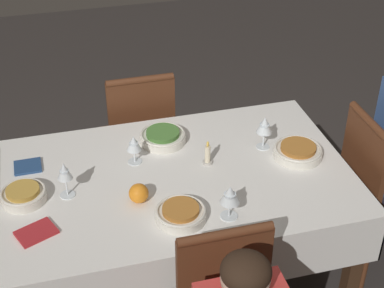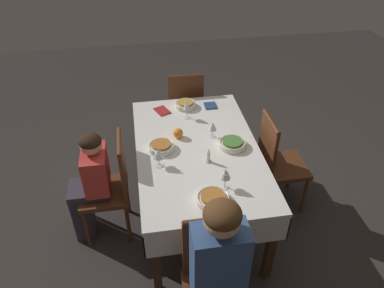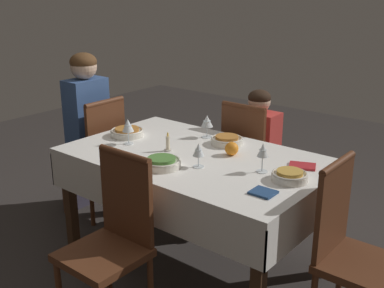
# 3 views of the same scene
# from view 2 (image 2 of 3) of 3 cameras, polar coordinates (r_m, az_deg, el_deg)

# --- Properties ---
(ground_plane) EXTENTS (8.00, 8.00, 0.00)m
(ground_plane) POSITION_cam_2_polar(r_m,az_deg,el_deg) (3.42, 0.74, -10.40)
(ground_plane) COLOR #332D2B
(dining_table) EXTENTS (1.55, 0.95, 0.73)m
(dining_table) POSITION_cam_2_polar(r_m,az_deg,el_deg) (2.98, 0.84, -1.91)
(dining_table) COLOR white
(dining_table) RESTS_ON ground_plane
(chair_east) EXTENTS (0.38, 0.38, 0.92)m
(chair_east) POSITION_cam_2_polar(r_m,az_deg,el_deg) (2.42, 3.29, -19.67)
(chair_east) COLOR #562D19
(chair_east) RESTS_ON ground_plane
(chair_south) EXTENTS (0.38, 0.38, 0.92)m
(chair_south) POSITION_cam_2_polar(r_m,az_deg,el_deg) (3.02, -12.12, -6.00)
(chair_south) COLOR #562D19
(chair_south) RESTS_ON ground_plane
(chair_west) EXTENTS (0.38, 0.38, 0.92)m
(chair_west) POSITION_cam_2_polar(r_m,az_deg,el_deg) (3.87, -1.13, 5.57)
(chair_west) COLOR #562D19
(chair_west) RESTS_ON ground_plane
(chair_north) EXTENTS (0.38, 0.38, 0.92)m
(chair_north) POSITION_cam_2_polar(r_m,az_deg,el_deg) (3.25, 12.83, -2.43)
(chair_north) COLOR #562D19
(chair_north) RESTS_ON ground_plane
(person_adult_denim) EXTENTS (0.34, 0.30, 1.24)m
(person_adult_denim) POSITION_cam_2_polar(r_m,az_deg,el_deg) (2.18, 4.31, -19.96)
(person_adult_denim) COLOR #383342
(person_adult_denim) RESTS_ON ground_plane
(person_child_red) EXTENTS (0.30, 0.33, 0.99)m
(person_child_red) POSITION_cam_2_polar(r_m,az_deg,el_deg) (3.01, -15.29, -5.68)
(person_child_red) COLOR #383342
(person_child_red) RESTS_ON ground_plane
(bowl_east) EXTENTS (0.22, 0.22, 0.06)m
(bowl_east) POSITION_cam_2_polar(r_m,az_deg,el_deg) (2.47, 3.12, -8.35)
(bowl_east) COLOR silver
(bowl_east) RESTS_ON dining_table
(wine_glass_east) EXTENTS (0.07, 0.07, 0.16)m
(wine_glass_east) POSITION_cam_2_polar(r_m,az_deg,el_deg) (2.52, 5.10, -4.58)
(wine_glass_east) COLOR white
(wine_glass_east) RESTS_ON dining_table
(bowl_south) EXTENTS (0.20, 0.20, 0.06)m
(bowl_south) POSITION_cam_2_polar(r_m,az_deg,el_deg) (2.90, -4.67, -0.39)
(bowl_south) COLOR silver
(bowl_south) RESTS_ON dining_table
(wine_glass_south) EXTENTS (0.08, 0.08, 0.15)m
(wine_glass_south) POSITION_cam_2_polar(r_m,az_deg,el_deg) (2.71, -5.14, -1.52)
(wine_glass_south) COLOR white
(wine_glass_south) RESTS_ON dining_table
(bowl_west) EXTENTS (0.19, 0.19, 0.06)m
(bowl_west) POSITION_cam_2_polar(r_m,az_deg,el_deg) (3.42, -0.95, 6.05)
(bowl_west) COLOR silver
(bowl_west) RESTS_ON dining_table
(wine_glass_west) EXTENTS (0.06, 0.06, 0.16)m
(wine_glass_west) POSITION_cam_2_polar(r_m,az_deg,el_deg) (3.22, -0.80, 5.82)
(wine_glass_west) COLOR white
(wine_glass_west) RESTS_ON dining_table
(bowl_north) EXTENTS (0.22, 0.22, 0.06)m
(bowl_north) POSITION_cam_2_polar(r_m,az_deg,el_deg) (2.94, 6.20, 0.06)
(bowl_north) COLOR silver
(bowl_north) RESTS_ON dining_table
(wine_glass_north) EXTENTS (0.07, 0.07, 0.14)m
(wine_glass_north) POSITION_cam_2_polar(r_m,az_deg,el_deg) (3.00, 3.13, 2.66)
(wine_glass_north) COLOR white
(wine_glass_north) RESTS_ON dining_table
(candle_centerpiece) EXTENTS (0.04, 0.04, 0.12)m
(candle_centerpiece) POSITION_cam_2_polar(r_m,az_deg,el_deg) (2.77, 2.52, -2.03)
(candle_centerpiece) COLOR beige
(candle_centerpiece) RESTS_ON dining_table
(orange_fruit) EXTENTS (0.08, 0.08, 0.08)m
(orange_fruit) POSITION_cam_2_polar(r_m,az_deg,el_deg) (3.02, -2.14, 1.67)
(orange_fruit) COLOR orange
(orange_fruit) RESTS_ON dining_table
(napkin_red_folded) EXTENTS (0.12, 0.11, 0.01)m
(napkin_red_folded) POSITION_cam_2_polar(r_m,az_deg,el_deg) (3.44, 2.80, 5.87)
(napkin_red_folded) COLOR navy
(napkin_red_folded) RESTS_ON dining_table
(napkin_spare_side) EXTENTS (0.17, 0.15, 0.01)m
(napkin_spare_side) POSITION_cam_2_polar(r_m,az_deg,el_deg) (3.38, -4.58, 5.08)
(napkin_spare_side) COLOR #AD2328
(napkin_spare_side) RESTS_ON dining_table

